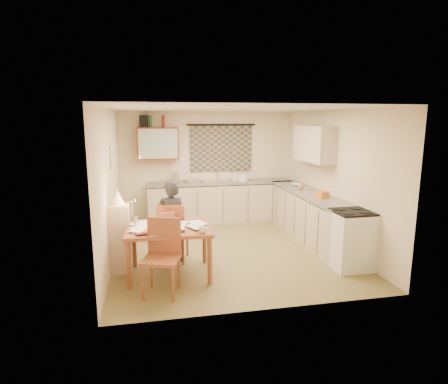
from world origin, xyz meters
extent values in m
cube|color=brown|center=(0.00, 0.00, -0.01)|extent=(4.00, 4.50, 0.02)
cube|color=white|center=(0.00, 0.00, 2.51)|extent=(4.00, 4.50, 0.02)
cube|color=beige|center=(0.00, 2.26, 1.25)|extent=(4.00, 0.02, 2.50)
cube|color=beige|center=(0.00, -2.26, 1.25)|extent=(4.00, 0.02, 2.50)
cube|color=beige|center=(-2.01, 0.00, 1.25)|extent=(0.02, 4.50, 2.50)
cube|color=beige|center=(2.01, 0.00, 1.25)|extent=(0.02, 4.50, 2.50)
cube|color=navy|center=(0.30, 2.22, 1.65)|extent=(1.45, 0.03, 1.05)
cylinder|color=black|center=(0.30, 2.20, 2.20)|extent=(1.60, 0.04, 0.04)
cube|color=maroon|center=(-1.15, 2.08, 1.80)|extent=(0.90, 0.34, 0.70)
cube|color=#99B2A5|center=(-1.15, 1.91, 1.80)|extent=(0.84, 0.02, 0.64)
cube|color=tan|center=(1.83, 0.55, 1.85)|extent=(0.34, 1.30, 0.70)
cube|color=#F1E1CD|center=(-1.97, 0.40, 1.70)|extent=(0.04, 0.50, 0.40)
cube|color=beige|center=(-1.95, 0.40, 1.70)|extent=(0.01, 0.42, 0.32)
cube|color=tan|center=(0.23, 1.95, 0.43)|extent=(3.30, 0.60, 0.86)
cube|color=#5C5A57|center=(0.23, 1.95, 0.90)|extent=(3.30, 0.62, 0.04)
cube|color=tan|center=(1.70, 0.34, 0.43)|extent=(0.60, 2.95, 0.86)
cube|color=#5C5A57|center=(1.70, 0.34, 0.90)|extent=(0.62, 2.95, 0.04)
cube|color=white|center=(1.70, -1.23, 0.45)|extent=(0.60, 0.60, 0.90)
cube|color=black|center=(1.70, -1.23, 0.91)|extent=(0.57, 0.57, 0.03)
cube|color=silver|center=(0.16, 1.95, 0.88)|extent=(0.64, 0.57, 0.10)
cylinder|color=silver|center=(0.20, 2.13, 1.06)|extent=(0.04, 0.04, 0.28)
cube|color=silver|center=(-0.40, 1.95, 0.95)|extent=(0.43, 0.40, 0.06)
cylinder|color=silver|center=(-0.81, 1.95, 1.04)|extent=(0.22, 0.22, 0.24)
cylinder|color=white|center=(0.76, 1.95, 1.00)|extent=(0.30, 0.30, 0.16)
imported|color=white|center=(0.56, 2.00, 1.02)|extent=(0.15, 0.15, 0.20)
imported|color=white|center=(1.70, 1.05, 0.95)|extent=(0.31, 0.31, 0.05)
cube|color=orange|center=(1.70, -0.17, 0.98)|extent=(0.27, 0.23, 0.12)
sphere|color=orange|center=(1.65, 0.68, 0.97)|extent=(0.10, 0.10, 0.10)
cube|color=black|center=(-1.44, 2.08, 2.28)|extent=(0.19, 0.22, 0.26)
cylinder|color=#195926|center=(-1.29, 2.08, 2.28)|extent=(0.07, 0.07, 0.26)
cylinder|color=maroon|center=(-1.02, 2.08, 2.28)|extent=(0.08, 0.08, 0.26)
cube|color=brown|center=(-1.11, -0.95, 0.72)|extent=(1.30, 1.02, 0.05)
cube|color=brown|center=(-1.01, -0.34, 0.48)|extent=(0.55, 0.55, 0.04)
cube|color=brown|center=(-1.06, -0.53, 0.75)|extent=(0.44, 0.16, 0.49)
cube|color=brown|center=(-1.26, -1.57, 0.49)|extent=(0.57, 0.57, 0.04)
cube|color=brown|center=(-1.20, -1.37, 0.76)|extent=(0.45, 0.18, 0.50)
imported|color=black|center=(-1.04, -0.40, 0.68)|extent=(0.54, 0.39, 1.36)
cube|color=tan|center=(-1.84, -0.67, 0.53)|extent=(0.32, 0.30, 1.07)
cone|color=#F1E1CD|center=(-1.84, -0.67, 1.18)|extent=(0.20, 0.20, 0.22)
cube|color=brown|center=(-1.11, -0.68, 0.83)|extent=(0.23, 0.12, 0.16)
imported|color=white|center=(-0.66, -1.33, 0.79)|extent=(0.18, 0.18, 0.09)
imported|color=maroon|center=(-1.60, -1.18, 0.76)|extent=(0.30, 0.34, 0.03)
imported|color=orange|center=(-1.51, -1.02, 0.76)|extent=(0.30, 0.32, 0.02)
cube|color=orange|center=(-1.40, -1.24, 0.77)|extent=(0.13, 0.10, 0.04)
cube|color=black|center=(-0.97, -1.24, 0.76)|extent=(0.13, 0.05, 0.02)
cylinder|color=silver|center=(-1.58, -0.84, 0.84)|extent=(0.06, 0.06, 0.18)
cylinder|color=white|center=(-1.63, -0.89, 1.04)|extent=(0.03, 0.03, 0.22)
sphere|color=#FFCC66|center=(-1.58, -0.88, 1.16)|extent=(0.02, 0.02, 0.02)
cube|color=white|center=(-1.06, -0.70, 0.75)|extent=(0.27, 0.33, 0.00)
cube|color=white|center=(-1.55, -1.04, 0.75)|extent=(0.28, 0.34, 0.00)
cube|color=white|center=(-1.09, -0.92, 0.75)|extent=(0.27, 0.34, 0.00)
cube|color=white|center=(-1.30, -1.24, 0.76)|extent=(0.24, 0.32, 0.00)
cube|color=white|center=(-1.47, -0.65, 0.76)|extent=(0.30, 0.35, 0.00)
cube|color=white|center=(-1.14, -0.80, 0.76)|extent=(0.28, 0.34, 0.00)
cube|color=white|center=(-1.38, -0.69, 0.76)|extent=(0.33, 0.36, 0.00)
cube|color=white|center=(-0.98, -0.98, 0.76)|extent=(0.25, 0.33, 0.00)
cube|color=white|center=(-1.11, -1.05, 0.76)|extent=(0.33, 0.36, 0.00)
cube|color=white|center=(-0.94, -0.83, 0.77)|extent=(0.33, 0.36, 0.00)
cube|color=white|center=(-1.22, -0.80, 0.77)|extent=(0.26, 0.33, 0.00)
cube|color=white|center=(-1.39, -0.67, 0.77)|extent=(0.29, 0.35, 0.00)
cube|color=white|center=(-1.53, -0.87, 0.77)|extent=(0.33, 0.36, 0.00)
cube|color=white|center=(-0.68, -0.87, 0.77)|extent=(0.30, 0.35, 0.00)
cube|color=white|center=(-1.43, -0.69, 0.77)|extent=(0.33, 0.36, 0.00)
cube|color=white|center=(-1.27, -0.74, 0.77)|extent=(0.24, 0.32, 0.00)
cube|color=white|center=(-1.54, -1.05, 0.78)|extent=(0.33, 0.36, 0.00)
cube|color=white|center=(-1.54, -0.83, 0.78)|extent=(0.31, 0.36, 0.00)
cube|color=white|center=(-0.72, -1.07, 0.78)|extent=(0.32, 0.36, 0.00)
camera|label=1|loc=(-1.37, -6.34, 2.32)|focal=30.00mm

